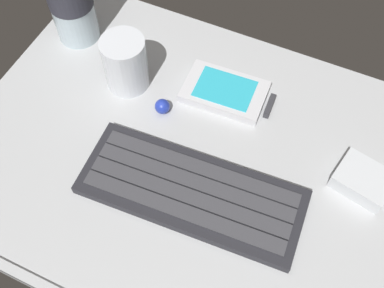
% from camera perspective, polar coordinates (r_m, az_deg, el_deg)
% --- Properties ---
extents(ground_plane, '(0.64, 0.48, 0.03)m').
position_cam_1_polar(ground_plane, '(0.65, -0.09, -1.99)').
color(ground_plane, '#B7BABC').
extents(keyboard, '(0.30, 0.13, 0.02)m').
position_cam_1_polar(keyboard, '(0.61, -0.04, -5.81)').
color(keyboard, '#232328').
rests_on(keyboard, ground_plane).
extents(handheld_device, '(0.13, 0.08, 0.02)m').
position_cam_1_polar(handheld_device, '(0.69, 4.51, 6.22)').
color(handheld_device, silver).
rests_on(handheld_device, ground_plane).
extents(juice_cup, '(0.06, 0.06, 0.09)m').
position_cam_1_polar(juice_cup, '(0.69, -8.10, 9.55)').
color(juice_cup, silver).
rests_on(juice_cup, ground_plane).
extents(charger_block, '(0.08, 0.07, 0.02)m').
position_cam_1_polar(charger_block, '(0.65, 20.11, -4.16)').
color(charger_block, silver).
rests_on(charger_block, ground_plane).
extents(trackball_mouse, '(0.02, 0.02, 0.02)m').
position_cam_1_polar(trackball_mouse, '(0.67, -3.64, 4.60)').
color(trackball_mouse, '#2338B2').
rests_on(trackball_mouse, ground_plane).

